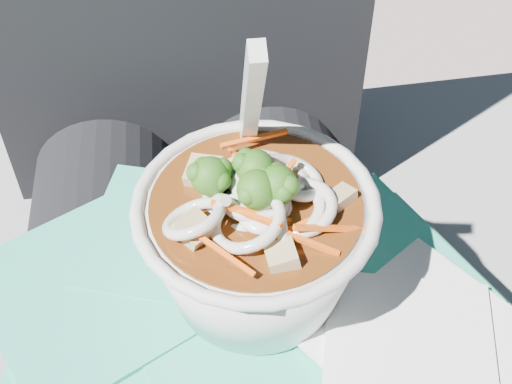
{
  "coord_description": "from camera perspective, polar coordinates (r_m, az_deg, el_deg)",
  "views": [
    {
      "loc": [
        0.01,
        -0.28,
        1.01
      ],
      "look_at": [
        0.04,
        0.02,
        0.69
      ],
      "focal_mm": 50.0,
      "sensor_mm": 36.0,
      "label": 1
    }
  ],
  "objects": [
    {
      "name": "plastic_bag",
      "position": [
        0.51,
        0.92,
        -11.01
      ],
      "size": [
        0.42,
        0.37,
        0.02
      ],
      "color": "#2BB391",
      "rests_on": "lap"
    },
    {
      "name": "lap",
      "position": [
        0.58,
        -4.25,
        -14.0
      ],
      "size": [
        0.3,
        0.48,
        0.14
      ],
      "color": "black",
      "rests_on": "stone_ledge"
    },
    {
      "name": "udon_bowl",
      "position": [
        0.47,
        -0.01,
        -3.41
      ],
      "size": [
        0.19,
        0.19,
        0.2
      ],
      "color": "silver",
      "rests_on": "plastic_bag"
    },
    {
      "name": "stone_ledge",
      "position": [
        0.9,
        -3.86,
        -14.55
      ],
      "size": [
        1.03,
        0.55,
        0.44
      ],
      "primitive_type": "cube",
      "rotation": [
        0.0,
        0.0,
        0.05
      ],
      "color": "gray",
      "rests_on": "ground"
    },
    {
      "name": "napkins",
      "position": [
        0.5,
        13.32,
        -11.96
      ],
      "size": [
        0.18,
        0.18,
        0.01
      ],
      "color": "white",
      "rests_on": "plastic_bag"
    },
    {
      "name": "person_body",
      "position": [
        0.61,
        -4.97,
        -4.97
      ],
      "size": [
        0.34,
        0.94,
        0.98
      ],
      "color": "black",
      "rests_on": "ground"
    }
  ]
}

